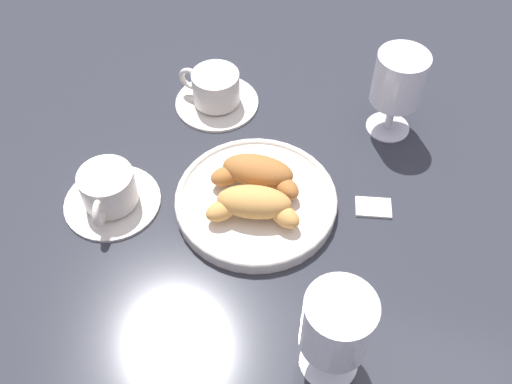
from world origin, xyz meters
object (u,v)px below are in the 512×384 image
pastry_plate (256,200)px  juice_glass_right (398,83)px  juice_glass_left (337,327)px  croissant_large (257,173)px  sugar_packet (374,206)px  coffee_cup_far (109,192)px  coffee_cup_near (215,91)px  croissant_small (254,205)px

pastry_plate → juice_glass_right: bearing=-129.3°
juice_glass_left → juice_glass_right: (-0.03, -0.40, 0.00)m
croissant_large → juice_glass_left: bearing=121.9°
pastry_plate → croissant_large: size_ratio=1.66×
pastry_plate → juice_glass_right: 0.27m
croissant_large → sugar_packet: size_ratio=2.74×
croissant_large → sugar_packet: croissant_large is taller
coffee_cup_far → coffee_cup_near: bearing=-109.5°
pastry_plate → croissant_small: 0.04m
croissant_large → sugar_packet: bearing=-176.2°
coffee_cup_near → pastry_plate: bearing=121.1°
croissant_small → croissant_large: bearing=-80.8°
juice_glass_right → coffee_cup_near: bearing=2.3°
sugar_packet → juice_glass_left: bearing=75.1°
croissant_large → sugar_packet: (-0.17, -0.01, -0.04)m
coffee_cup_far → juice_glass_right: size_ratio=0.97×
pastry_plate → sugar_packet: (-0.16, -0.04, -0.01)m
croissant_large → coffee_cup_far: bearing=19.9°
juice_glass_left → juice_glass_right: 0.41m
juice_glass_right → sugar_packet: (0.00, 0.17, -0.09)m
croissant_large → juice_glass_right: juice_glass_right is taller
coffee_cup_far → juice_glass_right: (-0.36, -0.25, 0.07)m
coffee_cup_near → juice_glass_right: (-0.28, -0.01, 0.07)m
croissant_small → coffee_cup_far: 0.20m
coffee_cup_far → sugar_packet: (-0.36, -0.08, -0.02)m
croissant_large → croissant_small: 0.06m
pastry_plate → croissant_large: croissant_large is taller
croissant_small → juice_glass_right: 0.29m
croissant_large → coffee_cup_far: (0.19, 0.07, -0.01)m
pastry_plate → croissant_small: bearing=98.7°
pastry_plate → coffee_cup_near: 0.22m
croissant_large → coffee_cup_near: (0.11, -0.17, -0.01)m
croissant_small → coffee_cup_near: bearing=-61.5°
coffee_cup_near → juice_glass_right: bearing=-177.7°
croissant_small → juice_glass_left: juice_glass_left is taller
croissant_small → sugar_packet: 0.17m
juice_glass_right → sugar_packet: bearing=89.0°
juice_glass_left → croissant_small: bearing=-52.5°
croissant_small → coffee_cup_far: croissant_small is taller
coffee_cup_far → juice_glass_left: (-0.34, 0.16, 0.07)m
croissant_large → juice_glass_left: 0.27m
croissant_small → coffee_cup_far: bearing=4.5°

